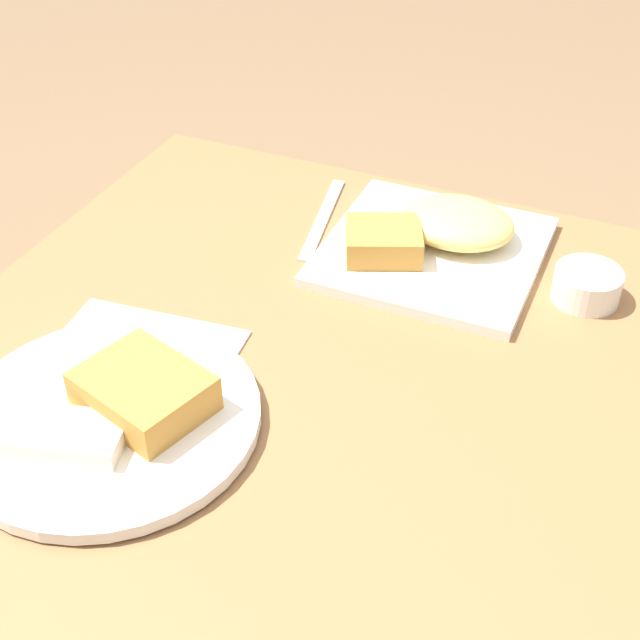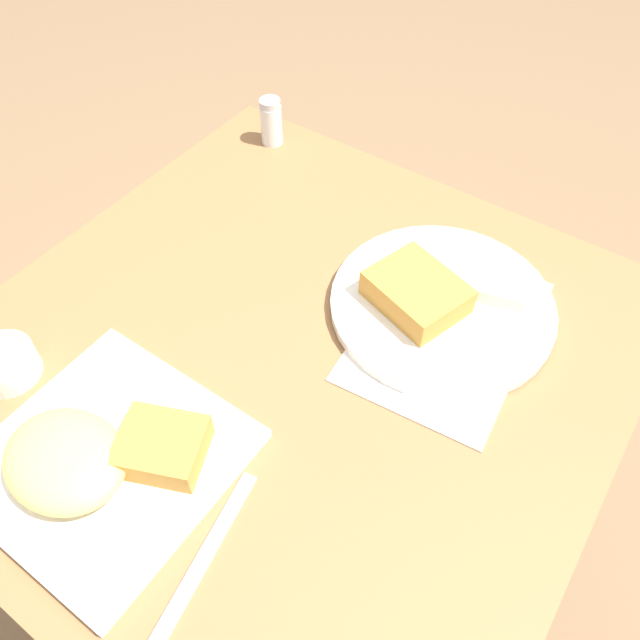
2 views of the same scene
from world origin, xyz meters
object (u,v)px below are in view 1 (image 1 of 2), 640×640
plate_oval_far (113,412)px  sauce_ramekin (587,284)px  plate_square_near (436,239)px  butter_knife (323,219)px

plate_oval_far → sauce_ramekin: bearing=-134.2°
plate_square_near → sauce_ramekin: 0.19m
plate_oval_far → sauce_ramekin: (-0.39, -0.40, 0.00)m
sauce_ramekin → butter_knife: bearing=-6.3°
plate_square_near → sauce_ramekin: size_ratio=3.32×
sauce_ramekin → butter_knife: sauce_ramekin is taller
plate_square_near → plate_oval_far: 0.47m
plate_oval_far → plate_square_near: bearing=-115.0°
plate_square_near → butter_knife: bearing=-6.0°
plate_square_near → plate_oval_far: size_ratio=0.87×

